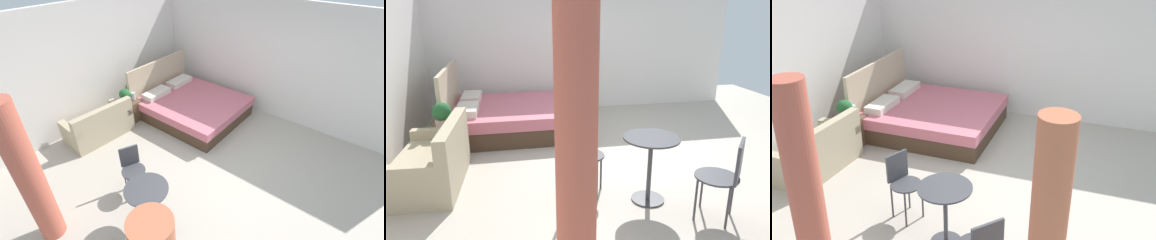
{
  "view_description": "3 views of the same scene",
  "coord_description": "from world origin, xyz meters",
  "views": [
    {
      "loc": [
        -2.95,
        -1.89,
        3.5
      ],
      "look_at": [
        0.55,
        0.88,
        0.52
      ],
      "focal_mm": 24.76,
      "sensor_mm": 36.0,
      "label": 1
    },
    {
      "loc": [
        -4.76,
        1.58,
        2.07
      ],
      "look_at": [
        0.04,
        0.62,
        0.53
      ],
      "focal_mm": 33.3,
      "sensor_mm": 36.0,
      "label": 2
    },
    {
      "loc": [
        -5.02,
        -1.43,
        3.32
      ],
      "look_at": [
        0.79,
        0.69,
        0.53
      ],
      "focal_mm": 39.96,
      "sensor_mm": 36.0,
      "label": 3
    }
  ],
  "objects": [
    {
      "name": "wall_back",
      "position": [
        0.0,
        3.17,
        1.31
      ],
      "size": [
        8.25,
        0.12,
        2.62
      ],
      "primitive_type": "cube",
      "color": "silver",
      "rests_on": "ground"
    },
    {
      "name": "bed",
      "position": [
        1.34,
        1.54,
        0.27
      ],
      "size": [
        1.96,
        2.23,
        1.16
      ],
      "color": "#473323",
      "rests_on": "ground"
    },
    {
      "name": "couch",
      "position": [
        -0.55,
        2.52,
        0.27
      ],
      "size": [
        1.37,
        0.8,
        0.79
      ],
      "color": "tan",
      "rests_on": "ground"
    },
    {
      "name": "curtain_right",
      "position": [
        -2.38,
        1.12,
        1.09
      ],
      "size": [
        0.32,
        0.32,
        2.19
      ],
      "color": "#C15B47",
      "rests_on": "ground"
    },
    {
      "name": "wall_right",
      "position": [
        2.63,
        0.0,
        1.31
      ],
      "size": [
        0.12,
        6.35,
        2.62
      ],
      "primitive_type": "cube",
      "color": "silver",
      "rests_on": "ground"
    },
    {
      "name": "vase",
      "position": [
        0.42,
        2.5,
        0.58
      ],
      "size": [
        0.1,
        0.1,
        0.18
      ],
      "color": "silver",
      "rests_on": "nightstand"
    },
    {
      "name": "balcony_table",
      "position": [
        -1.41,
        0.11,
        0.52
      ],
      "size": [
        0.61,
        0.61,
        0.75
      ],
      "color": "#3F3F44",
      "rests_on": "ground"
    },
    {
      "name": "potted_plant",
      "position": [
        0.2,
        2.5,
        0.68
      ],
      "size": [
        0.25,
        0.25,
        0.35
      ],
      "color": "tan",
      "rests_on": "nightstand"
    },
    {
      "name": "cafe_chair_near_window",
      "position": [
        -1.1,
        0.81,
        0.53
      ],
      "size": [
        0.5,
        0.5,
        0.85
      ],
      "color": "#3F3F44",
      "rests_on": "ground"
    },
    {
      "name": "ground_plane",
      "position": [
        0.0,
        0.0,
        -0.01
      ],
      "size": [
        8.25,
        9.35,
        0.02
      ],
      "primitive_type": "cube",
      "color": "#B2A899"
    },
    {
      "name": "nightstand",
      "position": [
        0.3,
        2.5,
        0.25
      ],
      "size": [
        0.44,
        0.39,
        0.49
      ],
      "color": "brown",
      "rests_on": "ground"
    }
  ]
}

